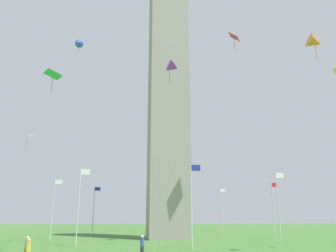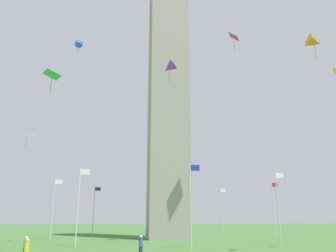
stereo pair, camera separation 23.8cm
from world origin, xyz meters
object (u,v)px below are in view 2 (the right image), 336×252
object	(u,v)px
flagpole_e	(157,209)
kite_green_diamond	(52,75)
obelisk_monument	(168,66)
person_blue_shirt	(141,246)
kite_orange_delta	(314,42)
flagpole_w	(191,201)
flagpole_nw	(278,204)
person_gray_shirt	(25,248)
flagpole_ne	(222,209)
kite_red_diamond	(234,37)
flagpole_se	(94,208)
flagpole_n	(274,207)
flagpole_s	(53,206)
kite_white_diamond	(27,137)
person_yellow_shirt	(26,252)
kite_blue_delta	(78,43)
kite_purple_delta	(169,68)
flagpole_sw	(79,202)

from	to	relation	value
flagpole_e	kite_green_diamond	size ratio (longest dim) A/B	3.88
obelisk_monument	person_blue_shirt	size ratio (longest dim) A/B	33.39
kite_orange_delta	person_blue_shirt	bearing A→B (deg)	172.65
flagpole_w	kite_green_diamond	bearing A→B (deg)	-162.86
flagpole_nw	person_gray_shirt	distance (m)	28.81
person_gray_shirt	kite_orange_delta	bearing A→B (deg)	-96.84
flagpole_ne	kite_red_diamond	distance (m)	32.73
flagpole_se	kite_red_diamond	world-z (taller)	kite_red_diamond
flagpole_e	person_gray_shirt	xyz separation A→B (m)	(-14.20, -40.30, -3.86)
flagpole_n	flagpole_se	xyz separation A→B (m)	(-28.68, 11.88, 0.00)
flagpole_nw	person_gray_shirt	xyz separation A→B (m)	(-26.08, -11.62, -3.86)
flagpole_ne	kite_orange_delta	xyz separation A→B (m)	(-1.44, -37.09, 14.45)
kite_red_diamond	kite_green_diamond	xyz separation A→B (m)	(-21.79, -9.96, -11.56)
flagpole_s	person_blue_shirt	world-z (taller)	flagpole_s
obelisk_monument	kite_white_diamond	world-z (taller)	obelisk_monument
person_yellow_shirt	kite_white_diamond	xyz separation A→B (m)	(-4.51, 13.27, 10.97)
flagpole_e	flagpole_s	world-z (taller)	same
kite_orange_delta	kite_blue_delta	bearing A→B (deg)	148.09
flagpole_n	kite_purple_delta	size ratio (longest dim) A/B	2.60
flagpole_nw	flagpole_e	bearing A→B (deg)	112.50
flagpole_w	person_yellow_shirt	size ratio (longest dim) A/B	5.17
kite_orange_delta	flagpole_ne	bearing A→B (deg)	87.78
flagpole_w	kite_red_diamond	bearing A→B (deg)	36.03
obelisk_monument	kite_red_diamond	xyz separation A→B (m)	(7.79, -11.18, -0.30)
flagpole_w	person_gray_shirt	distance (m)	16.17
kite_purple_delta	person_blue_shirt	bearing A→B (deg)	-107.01
kite_blue_delta	kite_green_diamond	world-z (taller)	kite_blue_delta
flagpole_sw	flagpole_w	world-z (taller)	same
flagpole_se	flagpole_sw	size ratio (longest dim) A/B	1.00
flagpole_w	kite_blue_delta	distance (m)	25.62
flagpole_ne	flagpole_nw	xyz separation A→B (m)	(-0.00, -23.76, 0.00)
person_yellow_shirt	person_gray_shirt	bearing A→B (deg)	19.27
person_blue_shirt	kite_red_diamond	distance (m)	32.12
flagpole_w	kite_purple_delta	size ratio (longest dim) A/B	2.60
flagpole_ne	kite_red_diamond	world-z (taller)	kite_red_diamond
obelisk_monument	flagpole_se	world-z (taller)	obelisk_monument
kite_red_diamond	flagpole_sw	bearing A→B (deg)	-177.95
flagpole_se	flagpole_e	bearing A→B (deg)	22.50
kite_purple_delta	kite_red_diamond	bearing A→B (deg)	-14.39
flagpole_e	person_blue_shirt	bearing A→B (deg)	-97.81
flagpole_nw	kite_orange_delta	bearing A→B (deg)	-96.16
flagpole_ne	kite_red_diamond	size ratio (longest dim) A/B	3.21
flagpole_s	flagpole_nw	bearing A→B (deg)	-22.50
flagpole_se	kite_red_diamond	size ratio (longest dim) A/B	3.21
flagpole_nw	person_blue_shirt	size ratio (longest dim) A/B	5.15
flagpole_se	person_blue_shirt	bearing A→B (deg)	-79.65
flagpole_n	flagpole_s	bearing A→B (deg)	180.00
flagpole_n	kite_white_diamond	size ratio (longest dim) A/B	4.05
flagpole_se	flagpole_nw	size ratio (longest dim) A/B	1.00
kite_white_diamond	obelisk_monument	bearing A→B (deg)	36.61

